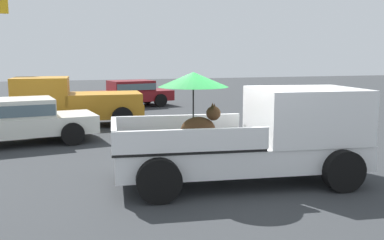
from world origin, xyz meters
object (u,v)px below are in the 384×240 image
(pickup_truck_main, at_px, (260,134))
(pickup_truck_red, at_px, (70,102))
(parked_sedan_far, at_px, (18,119))
(parked_sedan_near, at_px, (130,92))

(pickup_truck_main, distance_m, pickup_truck_red, 9.14)
(pickup_truck_red, distance_m, parked_sedan_far, 3.33)
(pickup_truck_main, xyz_separation_m, parked_sedan_near, (-0.22, 13.97, -0.23))
(parked_sedan_near, xyz_separation_m, parked_sedan_far, (-4.76, -8.38, 0.00))
(parked_sedan_near, relative_size, parked_sedan_far, 1.01)
(pickup_truck_red, bearing_deg, parked_sedan_near, -115.53)
(parked_sedan_near, bearing_deg, parked_sedan_far, 49.39)
(pickup_truck_red, bearing_deg, pickup_truck_main, 116.13)
(pickup_truck_main, bearing_deg, pickup_truck_red, 119.27)
(pickup_truck_red, relative_size, parked_sedan_far, 1.10)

